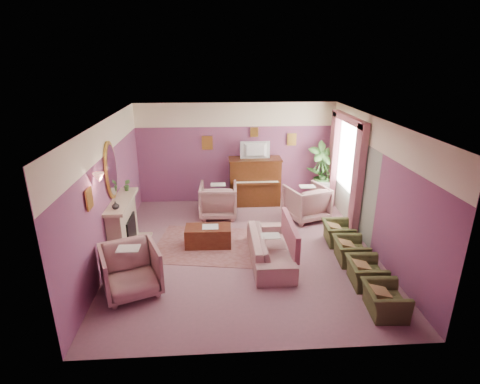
{
  "coord_description": "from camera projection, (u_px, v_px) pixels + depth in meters",
  "views": [
    {
      "loc": [
        -0.56,
        -7.21,
        3.99
      ],
      "look_at": [
        -0.06,
        0.4,
        1.19
      ],
      "focal_mm": 28.0,
      "sensor_mm": 36.0,
      "label": 1
    }
  ],
  "objects": [
    {
      "name": "mantel_vase",
      "position": [
        115.0,
        205.0,
        7.3
      ],
      "size": [
        0.16,
        0.16,
        0.16
      ],
      "primitive_type": "imported",
      "color": "#FFF2CD",
      "rests_on": "mantel_shelf"
    },
    {
      "name": "piano",
      "position": [
        255.0,
        182.0,
        10.48
      ],
      "size": [
        1.4,
        0.6,
        1.3
      ],
      "primitive_type": "cube",
      "color": "#4A250F",
      "rests_on": "floor"
    },
    {
      "name": "print_back_mid",
      "position": [
        254.0,
        132.0,
        10.28
      ],
      "size": [
        0.22,
        0.03,
        0.26
      ],
      "primitive_type": "cube",
      "color": "gold",
      "rests_on": "wall_back"
    },
    {
      "name": "mantel_shelf",
      "position": [
        122.0,
        201.0,
        7.81
      ],
      "size": [
        0.4,
        1.55,
        0.07
      ],
      "primitive_type": "cube",
      "color": "#C4B190",
      "rests_on": "fireplace_surround"
    },
    {
      "name": "floral_armchair_right",
      "position": [
        306.0,
        201.0,
        9.57
      ],
      "size": [
        0.94,
        0.94,
        0.98
      ],
      "primitive_type": "imported",
      "color": "tan",
      "rests_on": "floor"
    },
    {
      "name": "sconce_shade",
      "position": [
        99.0,
        178.0,
        6.52
      ],
      "size": [
        0.2,
        0.2,
        0.16
      ],
      "primitive_type": "cone",
      "color": "#DC806F",
      "rests_on": "wall_left"
    },
    {
      "name": "hearth",
      "position": [
        135.0,
        248.0,
        8.2
      ],
      "size": [
        0.55,
        1.5,
        0.02
      ],
      "primitive_type": "cube",
      "color": "#C4B190",
      "rests_on": "floor"
    },
    {
      "name": "print_left_wall",
      "position": [
        89.0,
        199.0,
        6.28
      ],
      "size": [
        0.03,
        0.28,
        0.36
      ],
      "primitive_type": "cube",
      "color": "gold",
      "rests_on": "wall_left"
    },
    {
      "name": "wall_right",
      "position": [
        375.0,
        186.0,
        7.85
      ],
      "size": [
        0.02,
        6.0,
        2.8
      ],
      "primitive_type": "cube",
      "color": "#754572",
      "rests_on": "floor"
    },
    {
      "name": "television",
      "position": [
        255.0,
        149.0,
        10.11
      ],
      "size": [
        0.8,
        0.12,
        0.48
      ],
      "primitive_type": "imported",
      "color": "black",
      "rests_on": "piano"
    },
    {
      "name": "side_plant_big",
      "position": [
        323.0,
        175.0,
        10.38
      ],
      "size": [
        0.3,
        0.3,
        0.34
      ],
      "primitive_type": "imported",
      "color": "#427E36",
      "rests_on": "side_table"
    },
    {
      "name": "floral_armchair_front",
      "position": [
        131.0,
        268.0,
        6.54
      ],
      "size": [
        0.94,
        0.94,
        0.98
      ],
      "primitive_type": "imported",
      "color": "tan",
      "rests_on": "floor"
    },
    {
      "name": "picture_rail_band",
      "position": [
        236.0,
        115.0,
        10.11
      ],
      "size": [
        5.5,
        0.01,
        0.65
      ],
      "primitive_type": "cube",
      "color": "#FFF2CD",
      "rests_on": "wall_back"
    },
    {
      "name": "olive_chair_d",
      "position": [
        338.0,
        230.0,
        8.37
      ],
      "size": [
        0.51,
        0.73,
        0.63
      ],
      "primitive_type": "imported",
      "color": "#4A5128",
      "rests_on": "floor"
    },
    {
      "name": "palm_pot",
      "position": [
        319.0,
        198.0,
        10.66
      ],
      "size": [
        0.34,
        0.34,
        0.34
      ],
      "primitive_type": "cylinder",
      "color": "brown",
      "rests_on": "floor"
    },
    {
      "name": "piano_keyshelf",
      "position": [
        256.0,
        183.0,
        10.13
      ],
      "size": [
        1.3,
        0.12,
        0.06
      ],
      "primitive_type": "cube",
      "color": "#4A250F",
      "rests_on": "piano"
    },
    {
      "name": "ceiling",
      "position": [
        245.0,
        121.0,
        7.2
      ],
      "size": [
        5.5,
        6.0,
        0.01
      ],
      "primitive_type": "cube",
      "color": "#F2F1CC",
      "rests_on": "wall_back"
    },
    {
      "name": "wall_left",
      "position": [
        108.0,
        192.0,
        7.51
      ],
      "size": [
        0.02,
        6.0,
        2.8
      ],
      "primitive_type": "cube",
      "color": "#754572",
      "rests_on": "floor"
    },
    {
      "name": "area_rug",
      "position": [
        213.0,
        245.0,
        8.34
      ],
      "size": [
        2.75,
        2.18,
        0.01
      ],
      "primitive_type": "cube",
      "rotation": [
        0.0,
        0.0,
        -0.16
      ],
      "color": "#915857",
      "rests_on": "floor"
    },
    {
      "name": "curtain_right",
      "position": [
        333.0,
        160.0,
        10.19
      ],
      "size": [
        0.16,
        0.34,
        2.6
      ],
      "primitive_type": "cube",
      "color": "#9F5464",
      "rests_on": "floor"
    },
    {
      "name": "window_blind",
      "position": [
        349.0,
        154.0,
        9.2
      ],
      "size": [
        0.03,
        1.4,
        1.8
      ],
      "primitive_type": "cube",
      "color": "silver",
      "rests_on": "wall_right"
    },
    {
      "name": "palm_plant",
      "position": [
        321.0,
        168.0,
        10.35
      ],
      "size": [
        0.76,
        0.76,
        1.44
      ],
      "primitive_type": "imported",
      "color": "#427E36",
      "rests_on": "palm_pot"
    },
    {
      "name": "mirror_glass",
      "position": [
        112.0,
        170.0,
        7.57
      ],
      "size": [
        0.01,
        0.6,
        1.06
      ],
      "primitive_type": "ellipsoid",
      "color": "white",
      "rests_on": "wall_left"
    },
    {
      "name": "olive_chair_b",
      "position": [
        366.0,
        269.0,
        6.83
      ],
      "size": [
        0.51,
        0.73,
        0.63
      ],
      "primitive_type": "imported",
      "color": "#4A5128",
      "rests_on": "floor"
    },
    {
      "name": "side_table",
      "position": [
        322.0,
        192.0,
        10.56
      ],
      "size": [
        0.52,
        0.52,
        0.7
      ],
      "primitive_type": "cylinder",
      "color": "beige",
      "rests_on": "floor"
    },
    {
      "name": "fire_ember",
      "position": [
        131.0,
        240.0,
        8.12
      ],
      "size": [
        0.06,
        0.54,
        0.1
      ],
      "primitive_type": "cube",
      "color": "#FF5D18",
      "rests_on": "floor"
    },
    {
      "name": "fireplace_inset",
      "position": [
        128.0,
        232.0,
        8.06
      ],
      "size": [
        0.18,
        0.72,
        0.68
      ],
      "primitive_type": "cube",
      "color": "black",
      "rests_on": "floor"
    },
    {
      "name": "floral_armchair_left",
      "position": [
        218.0,
        198.0,
        9.71
      ],
      "size": [
        0.94,
        0.94,
        0.98
      ],
      "primitive_type": "imported",
      "color": "tan",
      "rests_on": "floor"
    },
    {
      "name": "mirror_frame",
      "position": [
        111.0,
        170.0,
        7.56
      ],
      "size": [
        0.04,
        0.72,
        1.2
      ],
      "primitive_type": "ellipsoid",
      "color": "gold",
      "rests_on": "wall_left"
    },
    {
      "name": "coffee_table",
      "position": [
        208.0,
        236.0,
        8.26
      ],
      "size": [
        1.01,
        0.53,
        0.45
      ],
      "primitive_type": "cube",
      "rotation": [
        0.0,
        0.0,
        -0.03
      ],
      "color": "#4E2212",
      "rests_on": "floor"
    },
    {
      "name": "print_back_right",
      "position": [
        292.0,
        139.0,
        10.42
      ],
      "size": [
        0.26,
        0.03,
        0.34
      ],
      "primitive_type": "cube",
      "color": "gold",
      "rests_on": "wall_back"
    },
    {
      "name": "floor",
      "position": [
        244.0,
        249.0,
        8.16
      ],
      "size": [
        5.5,
        6.0,
        0.01
      ],
      "primitive_type": "cube",
      "color": "#906270",
      "rests_on": "ground"
    },
    {
      "name": "pelmet",
      "position": [
        349.0,
        119.0,
        8.89
      ],
      "size": [
        0.16,
        2.2,
        0.16
      ],
      "primitive_type": "cube",
      "color": "#9F5464",
      "rests_on": "wall_right"
    },
    {
      "name": "mantel_plant",
      "position": [
        127.0,
        185.0,
        8.26
      ],
      "size": [
        0.16,
        0.16,
        0.28
      ],
      "primitive_type": "imported",
      "color": "#427E36",
      "rests_on": "mantel_shelf"
    },
    {
      "name": "sofa",
      "position": [
        270.0,
        243.0,
        7.59
      ],
      "size": [
        0.66,
        1.98,
        0.8
      ],
      "primitive_type": "imported",
      "color": "tan",
      "rests_on": "floor"
    },
    {
      "name": "print_back_left",
      "position": [
        207.0,
        143.0,
        10.29
      ],
      "size": [
        0.3,
        0.03,
        0.38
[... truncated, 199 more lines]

